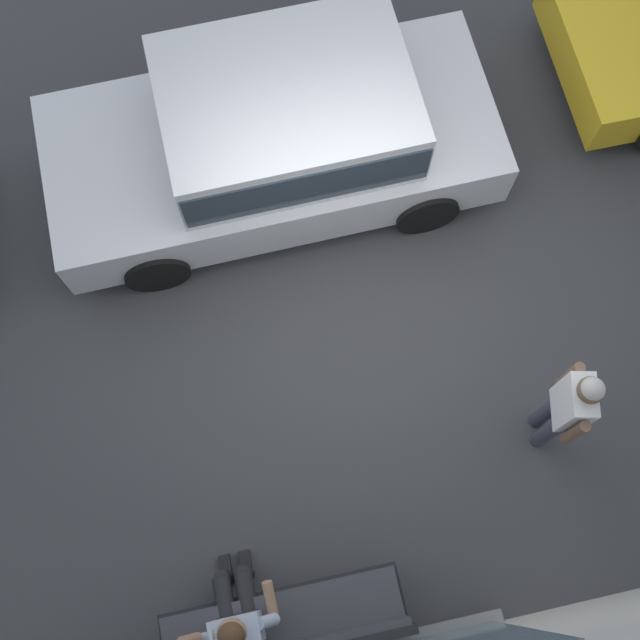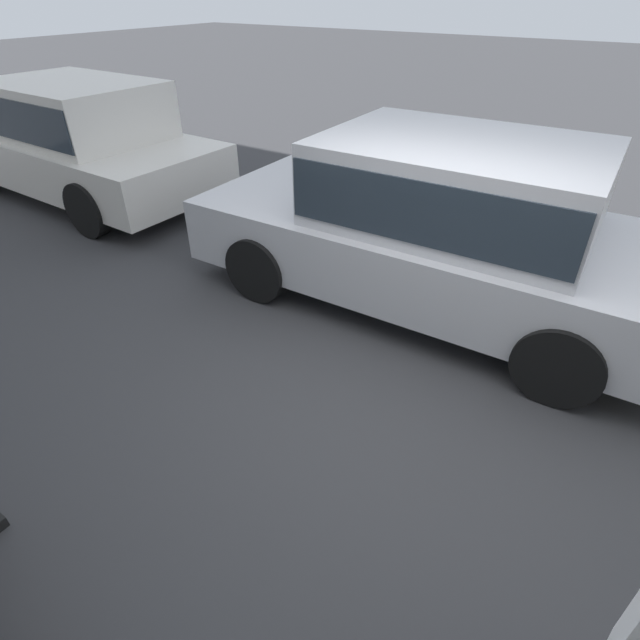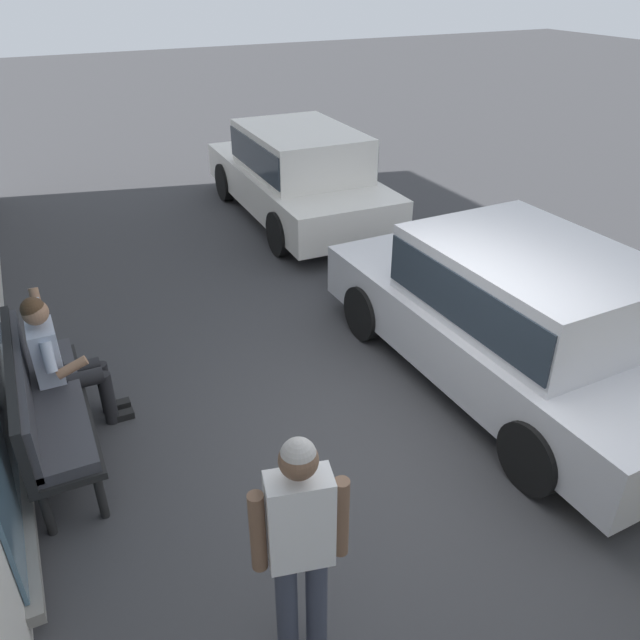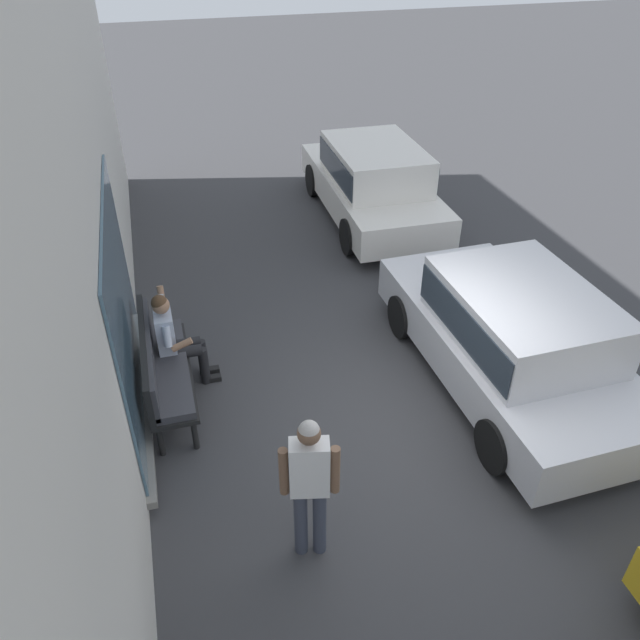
% 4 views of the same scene
% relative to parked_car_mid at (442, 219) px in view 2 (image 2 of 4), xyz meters
% --- Properties ---
extents(ground_plane, '(60.00, 60.00, 0.00)m').
position_rel_parked_car_mid_xyz_m(ground_plane, '(-0.37, 1.46, -0.81)').
color(ground_plane, '#38383A').
extents(parked_car_mid, '(4.34, 2.02, 1.50)m').
position_rel_parked_car_mid_xyz_m(parked_car_mid, '(0.00, 0.00, 0.00)').
color(parked_car_mid, silver).
rests_on(parked_car_mid, ground_plane).
extents(parked_car_far, '(4.40, 1.95, 1.51)m').
position_rel_parked_car_mid_xyz_m(parked_car_far, '(5.23, 0.02, 0.01)').
color(parked_car_far, white).
rests_on(parked_car_far, ground_plane).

